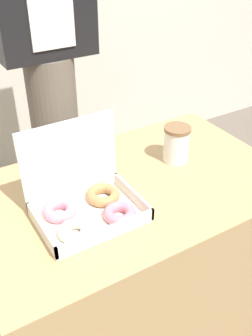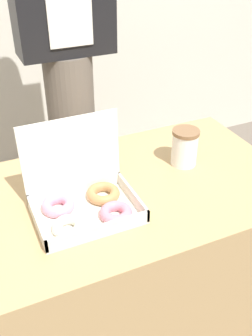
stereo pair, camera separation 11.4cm
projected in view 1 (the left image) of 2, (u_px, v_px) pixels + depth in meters
ground_plane at (130, 324)px, 1.67m from camera, size 14.00×14.00×0.00m
table at (130, 264)px, 1.47m from camera, size 1.03×0.64×0.73m
donut_box at (86, 202)px, 1.13m from camera, size 0.30×0.23×0.26m
coffee_cup at (176, 144)px, 1.36m from camera, size 0.09×0.09×0.13m
person_customer at (47, 55)px, 1.52m from camera, size 0.37×0.20×1.82m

